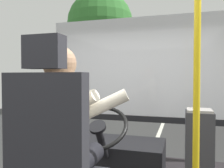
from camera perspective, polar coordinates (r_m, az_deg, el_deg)
The scene contains 9 objects.
ground at distance 10.60m, azimuth 13.09°, elevation -8.06°, with size 18.00×44.00×0.06m.
driver_seat at distance 1.49m, azimuth -13.86°, elevation -19.39°, with size 0.48×0.48×1.33m.
bus_driver at distance 1.52m, azimuth -11.81°, elevation -10.54°, with size 0.75×0.52×0.82m.
steering_console at distance 2.65m, azimuth 0.18°, elevation -17.68°, with size 1.10×1.02×0.82m.
handrail_pole at distance 1.62m, azimuth 20.23°, elevation 0.70°, with size 0.04×0.04×2.15m.
fare_box at distance 2.16m, azimuth 20.68°, elevation -16.92°, with size 0.22×0.23×0.83m.
windshield_panel at distance 3.31m, azimuth 5.48°, elevation 0.77°, with size 2.50×0.08×1.48m.
street_tree at distance 12.52m, azimuth -2.93°, elevation 14.44°, with size 3.42×3.42×6.26m.
parked_car_blue at distance 23.83m, azimuth 24.77°, elevation -0.92°, with size 2.00×4.18×1.39m.
Camera 1 is at (0.64, -1.62, 1.78)m, focal length 36.96 mm.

